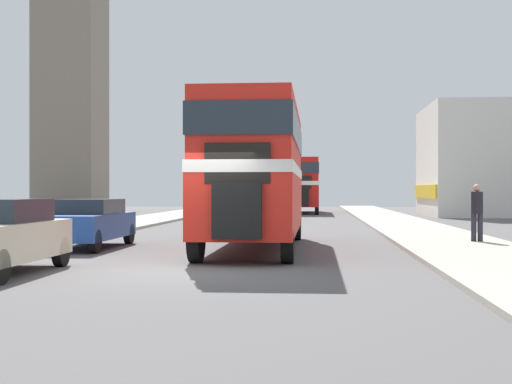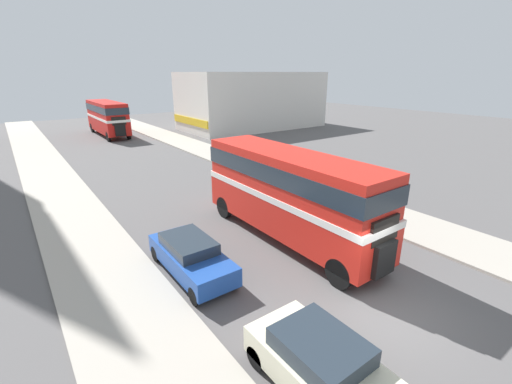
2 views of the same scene
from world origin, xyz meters
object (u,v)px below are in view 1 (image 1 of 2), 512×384
Objects in this scene: double_decker_bus at (256,165)px; pedestrian_walking at (477,209)px; bus_distant at (302,181)px; car_parked_mid at (89,222)px.

pedestrian_walking is at bearing 16.52° from double_decker_bus.
bus_distant is (0.66, 33.55, -0.00)m from double_decker_bus.
bus_distant is 5.72× the size of pedestrian_walking.
car_parked_mid is (-4.88, -0.02, -1.67)m from double_decker_bus.
car_parked_mid is 2.49× the size of pedestrian_walking.
pedestrian_walking is (5.94, -31.59, -1.30)m from bus_distant.
car_parked_mid is (-5.53, -33.57, -1.67)m from bus_distant.
car_parked_mid is at bearing -170.21° from pedestrian_walking.
pedestrian_walking is (11.48, 1.98, 0.36)m from car_parked_mid.
double_decker_bus reaches higher than bus_distant.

